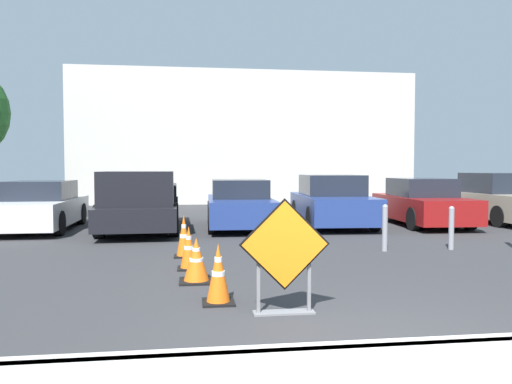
# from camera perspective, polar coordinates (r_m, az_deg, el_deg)

# --- Properties ---
(ground_plane) EXTENTS (96.00, 96.00, 0.00)m
(ground_plane) POSITION_cam_1_polar(r_m,az_deg,el_deg) (14.43, -0.33, -4.07)
(ground_plane) COLOR #333335
(curb_lip) EXTENTS (27.23, 0.20, 0.14)m
(curb_lip) POSITION_cam_1_polar(r_m,az_deg,el_deg) (4.87, 15.52, -16.98)
(curb_lip) COLOR beige
(curb_lip) RESTS_ON ground_plane
(road_closed_sign) EXTENTS (1.07, 0.20, 1.36)m
(road_closed_sign) POSITION_cam_1_polar(r_m,az_deg,el_deg) (5.84, 3.28, -7.07)
(road_closed_sign) COLOR black
(road_closed_sign) RESTS_ON ground_plane
(traffic_cone_nearest) EXTENTS (0.40, 0.40, 0.76)m
(traffic_cone_nearest) POSITION_cam_1_polar(r_m,az_deg,el_deg) (6.38, -4.34, -9.34)
(traffic_cone_nearest) COLOR black
(traffic_cone_nearest) RESTS_ON ground_plane
(traffic_cone_second) EXTENTS (0.51, 0.51, 0.67)m
(traffic_cone_second) POSITION_cam_1_polar(r_m,az_deg,el_deg) (7.58, -6.84, -7.79)
(traffic_cone_second) COLOR black
(traffic_cone_second) RESTS_ON ground_plane
(traffic_cone_third) EXTENTS (0.38, 0.38, 0.73)m
(traffic_cone_third) POSITION_cam_1_polar(r_m,az_deg,el_deg) (8.54, -7.69, -6.39)
(traffic_cone_third) COLOR black
(traffic_cone_third) RESTS_ON ground_plane
(traffic_cone_fourth) EXTENTS (0.38, 0.38, 0.81)m
(traffic_cone_fourth) POSITION_cam_1_polar(r_m,az_deg,el_deg) (9.71, -8.25, -5.04)
(traffic_cone_fourth) COLOR black
(traffic_cone_fourth) RESTS_ON ground_plane
(parked_car_second) EXTENTS (1.84, 4.34, 1.36)m
(parked_car_second) POSITION_cam_1_polar(r_m,az_deg,el_deg) (15.07, -23.39, -1.58)
(parked_car_second) COLOR silver
(parked_car_second) RESTS_ON ground_plane
(pickup_truck) EXTENTS (2.14, 5.39, 1.63)m
(pickup_truck) POSITION_cam_1_polar(r_m,az_deg,el_deg) (13.87, -13.09, -1.33)
(pickup_truck) COLOR black
(pickup_truck) RESTS_ON ground_plane
(parked_car_third) EXTENTS (1.94, 4.23, 1.38)m
(parked_car_third) POSITION_cam_1_polar(r_m,az_deg,el_deg) (14.32, -1.88, -1.50)
(parked_car_third) COLOR navy
(parked_car_third) RESTS_ON ground_plane
(parked_car_fourth) EXTENTS (2.14, 4.36, 1.51)m
(parked_car_fourth) POSITION_cam_1_polar(r_m,az_deg,el_deg) (14.94, 8.69, -1.17)
(parked_car_fourth) COLOR navy
(parked_car_fourth) RESTS_ON ground_plane
(parked_car_fifth) EXTENTS (1.97, 4.35, 1.40)m
(parked_car_fifth) POSITION_cam_1_polar(r_m,az_deg,el_deg) (15.84, 18.44, -1.23)
(parked_car_fifth) COLOR maroon
(parked_car_fifth) RESTS_ON ground_plane
(parked_car_sixth) EXTENTS (1.92, 4.16, 1.56)m
(parked_car_sixth) POSITION_cam_1_polar(r_m,az_deg,el_deg) (17.56, 25.98, -0.80)
(parked_car_sixth) COLOR #A39984
(parked_car_sixth) RESTS_ON ground_plane
(bollard_nearest) EXTENTS (0.12, 0.12, 0.97)m
(bollard_nearest) POSITION_cam_1_polar(r_m,az_deg,el_deg) (10.61, 14.52, -3.83)
(bollard_nearest) COLOR gray
(bollard_nearest) RESTS_ON ground_plane
(bollard_second) EXTENTS (0.12, 0.12, 0.91)m
(bollard_second) POSITION_cam_1_polar(r_m,az_deg,el_deg) (11.24, 21.43, -3.70)
(bollard_second) COLOR gray
(bollard_second) RESTS_ON ground_plane
(building_facade_backdrop) EXTENTS (16.70, 5.00, 6.40)m
(building_facade_backdrop) POSITION_cam_1_polar(r_m,az_deg,el_deg) (26.26, -1.63, 5.98)
(building_facade_backdrop) COLOR beige
(building_facade_backdrop) RESTS_ON ground_plane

